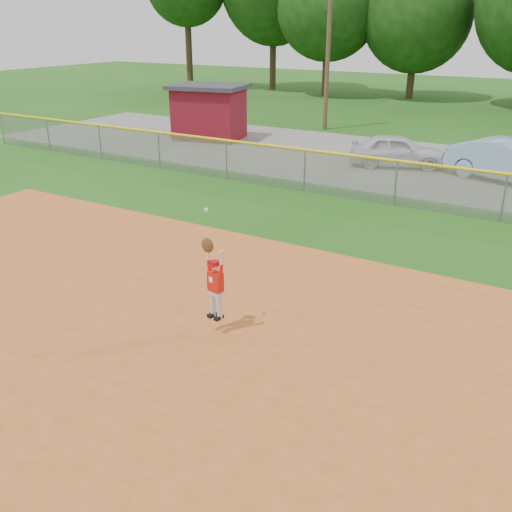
% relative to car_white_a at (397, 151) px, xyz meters
% --- Properties ---
extents(ground, '(120.00, 120.00, 0.00)m').
position_rel_car_white_a_xyz_m(ground, '(1.66, -15.29, -0.70)').
color(ground, '#1E5012').
rests_on(ground, ground).
extents(clay_infield, '(24.00, 16.00, 0.04)m').
position_rel_car_white_a_xyz_m(clay_infield, '(1.66, -18.29, -0.68)').
color(clay_infield, '#B45520').
rests_on(clay_infield, ground).
extents(parking_strip, '(44.00, 10.00, 0.03)m').
position_rel_car_white_a_xyz_m(parking_strip, '(1.66, 0.71, -0.68)').
color(parking_strip, slate).
rests_on(parking_strip, ground).
extents(car_white_a, '(4.22, 2.81, 1.33)m').
position_rel_car_white_a_xyz_m(car_white_a, '(0.00, 0.00, 0.00)').
color(car_white_a, silver).
rests_on(car_white_a, parking_strip).
extents(car_blue, '(4.99, 3.03, 1.55)m').
position_rel_car_white_a_xyz_m(car_blue, '(4.43, -0.21, 0.11)').
color(car_blue, '#7DA0BA').
rests_on(car_blue, parking_strip).
extents(utility_shed, '(4.15, 3.52, 2.73)m').
position_rel_car_white_a_xyz_m(utility_shed, '(-10.26, 1.02, 0.70)').
color(utility_shed, '#5F0D17').
rests_on(utility_shed, ground).
extents(outfield_fence, '(40.06, 0.10, 1.55)m').
position_rel_car_white_a_xyz_m(outfield_fence, '(1.66, -5.29, 0.19)').
color(outfield_fence, gray).
rests_on(outfield_fence, ground).
extents(power_lines, '(19.40, 0.24, 9.00)m').
position_rel_car_white_a_xyz_m(power_lines, '(2.66, 6.71, 3.98)').
color(power_lines, '#4C3823').
rests_on(power_lines, ground).
extents(ballplayer, '(0.54, 0.25, 2.20)m').
position_rel_car_white_a_xyz_m(ballplayer, '(1.33, -15.22, 0.44)').
color(ballplayer, silver).
rests_on(ballplayer, ground).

